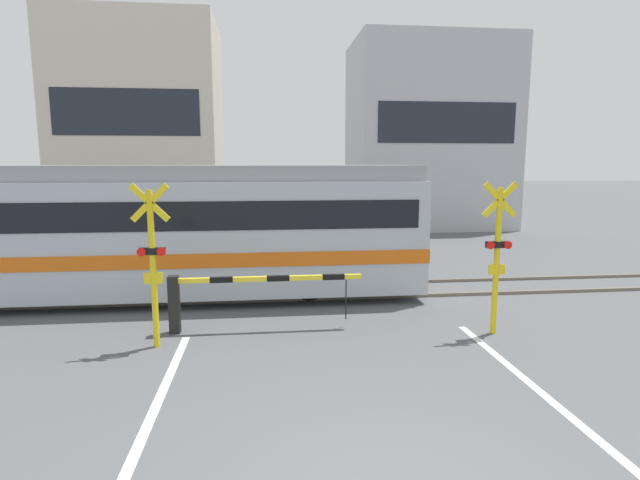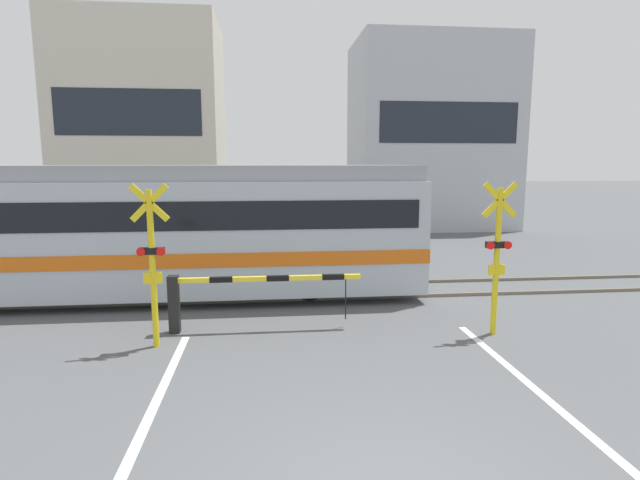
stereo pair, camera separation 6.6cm
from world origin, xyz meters
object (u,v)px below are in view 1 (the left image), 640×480
Objects in this scene: crossing_barrier_near at (223,292)px; crossing_barrier_far at (366,241)px; commuter_train at (122,228)px; crossing_signal_right at (497,252)px; crossing_signal_left at (153,259)px; pedestrian at (310,224)px.

crossing_barrier_near is 7.20m from crossing_barrier_far.
commuter_train reaches higher than crossing_barrier_near.
commuter_train is 7.45m from crossing_barrier_far.
commuter_train reaches higher than crossing_barrier_far.
crossing_signal_left is at bearing 180.00° from crossing_signal_right.
crossing_signal_left and crossing_signal_right have the same top height.
crossing_signal_left is 1.79× the size of pedestrian.
commuter_train is at bearing 112.71° from crossing_signal_left.
commuter_train is at bearing -154.07° from crossing_barrier_far.
crossing_barrier_far is at bearing 52.08° from crossing_signal_left.
crossing_signal_left reaches higher than crossing_barrier_near.
crossing_signal_left is 10.70m from pedestrian.
crossing_barrier_near is (2.58, -2.72, -0.93)m from commuter_train.
crossing_barrier_far is 1.28× the size of crossing_signal_right.
crossing_barrier_far is (6.64, 3.23, -0.93)m from commuter_train.
crossing_signal_left is at bearing -67.29° from commuter_train.
crossing_signal_left reaches higher than crossing_barrier_far.
crossing_barrier_near is 1.58m from crossing_signal_left.
pedestrian is at bearing 69.81° from crossing_signal_left.
crossing_barrier_far is at bearing 99.70° from crossing_signal_right.
crossing_barrier_near is at bearing -105.31° from pedestrian.
crossing_signal_right is 10.39m from pedestrian.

